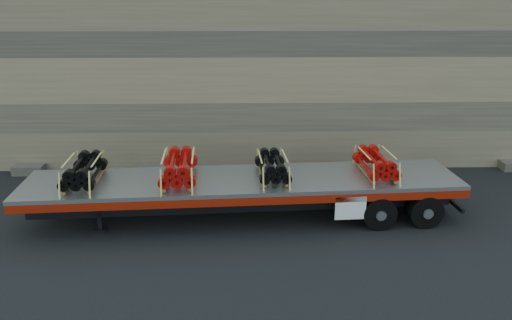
# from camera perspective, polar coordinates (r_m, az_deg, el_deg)

# --- Properties ---
(ground) EXTENTS (120.00, 120.00, 0.00)m
(ground) POSITION_cam_1_polar(r_m,az_deg,el_deg) (16.20, -3.95, -7.06)
(ground) COLOR black
(ground) RESTS_ON ground
(rock_wall) EXTENTS (44.00, 3.00, 7.00)m
(rock_wall) POSITION_cam_1_polar(r_m,az_deg,el_deg) (21.38, -3.44, 9.17)
(rock_wall) COLOR #7A6B54
(rock_wall) RESTS_ON ground
(trailer) EXTENTS (13.94, 3.50, 1.38)m
(trailer) POSITION_cam_1_polar(r_m,az_deg,el_deg) (16.18, -1.47, -4.37)
(trailer) COLOR #9C9FA3
(trailer) RESTS_ON ground
(bundle_front) EXTENTS (1.17, 2.14, 0.74)m
(bundle_front) POSITION_cam_1_polar(r_m,az_deg,el_deg) (16.29, -19.08, -1.28)
(bundle_front) COLOR black
(bundle_front) RESTS_ON trailer
(bundle_midfront) EXTENTS (1.23, 2.26, 0.78)m
(bundle_midfront) POSITION_cam_1_polar(r_m,az_deg,el_deg) (15.81, -8.80, -0.96)
(bundle_midfront) COLOR #AD0C09
(bundle_midfront) RESTS_ON trailer
(bundle_midrear) EXTENTS (1.09, 1.99, 0.69)m
(bundle_midrear) POSITION_cam_1_polar(r_m,az_deg,el_deg) (15.88, 1.89, -0.82)
(bundle_midrear) COLOR black
(bundle_midrear) RESTS_ON trailer
(bundle_rear) EXTENTS (1.12, 2.05, 0.71)m
(bundle_rear) POSITION_cam_1_polar(r_m,az_deg,el_deg) (16.60, 13.53, -0.43)
(bundle_rear) COLOR #AD0C09
(bundle_rear) RESTS_ON trailer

